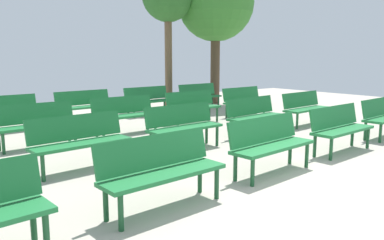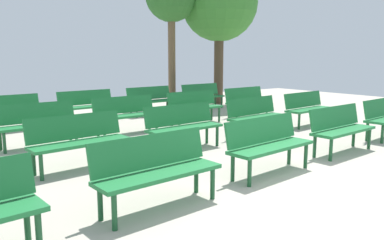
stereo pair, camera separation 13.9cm
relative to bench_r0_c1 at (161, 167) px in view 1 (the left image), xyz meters
The scene contains 18 objects.
ground_plane 2.64m from the bench_r0_c1, 32.56° to the right, with size 25.59×25.59×0.00m, color #B2A899.
bench_r0_c1 is the anchor object (origin of this frame).
bench_r0_c2 2.11m from the bench_r0_c1, ahead, with size 1.64×0.63×0.87m.
bench_r0_c3 4.21m from the bench_r0_c1, ahead, with size 1.63×0.59×0.87m.
bench_r0_c4 6.31m from the bench_r0_c1, ahead, with size 1.64×0.62×0.87m.
bench_r1_c1 2.16m from the bench_r0_c1, 95.04° to the left, with size 1.64×0.63×0.87m.
bench_r1_c2 2.98m from the bench_r0_c1, 49.52° to the left, with size 1.63×0.57×0.87m.
bench_r1_c3 4.69m from the bench_r0_c1, 30.60° to the left, with size 1.64×0.64×0.87m.
bench_r1_c4 6.62m from the bench_r0_c1, 22.60° to the left, with size 1.64×0.63×0.87m.
bench_r2_c1 4.20m from the bench_r0_c1, 94.32° to the left, with size 1.63×0.58×0.87m.
bench_r2_c2 4.69m from the bench_r0_c1, 68.24° to the left, with size 1.63×0.59×0.87m.
bench_r2_c3 5.97m from the bench_r0_c1, 49.52° to the left, with size 1.62×0.57×0.87m.
bench_r2_c4 7.58m from the bench_r0_c1, 38.11° to the left, with size 1.64×0.62×0.87m.
bench_r3_c1 6.32m from the bench_r0_c1, 94.55° to the left, with size 1.64×0.62×0.87m.
bench_r3_c2 6.69m from the bench_r0_c1, 76.28° to the left, with size 1.64×0.63×0.87m.
bench_r3_c3 7.59m from the bench_r0_c1, 60.80° to the left, with size 1.64×0.63×0.87m.
bench_r3_c4 8.90m from the bench_r0_c1, 49.17° to the left, with size 1.63×0.59×0.87m.
tree_2 11.10m from the bench_r0_c1, 46.38° to the left, with size 2.89×2.89×5.27m.
Camera 1 is at (-4.52, -2.34, 1.80)m, focal length 35.69 mm.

